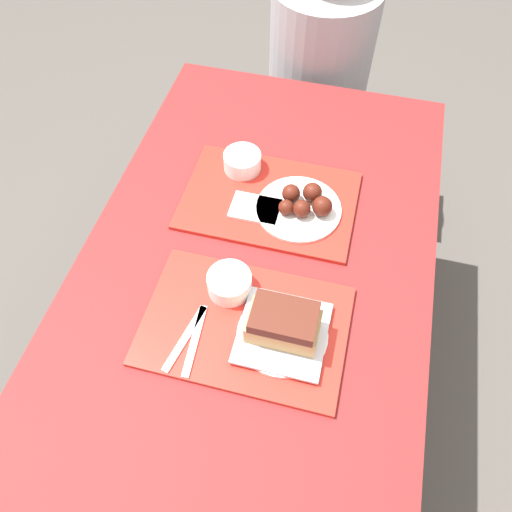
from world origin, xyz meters
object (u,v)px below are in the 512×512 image
object	(u,v)px
wings_plate_far	(303,204)
bowl_coleslaw_far	(242,161)
person_seated_across	(323,44)
tray_far	(269,200)
tray_near	(245,325)
brisket_sandwich_plate	(283,327)
bowl_coleslaw_near	(229,282)

from	to	relation	value
wings_plate_far	bowl_coleslaw_far	bearing A→B (deg)	150.87
bowl_coleslaw_far	wings_plate_far	size ratio (longest dim) A/B	0.46
person_seated_across	bowl_coleslaw_far	bearing A→B (deg)	-99.76
tray_far	bowl_coleslaw_far	size ratio (longest dim) A/B	4.43
tray_near	person_seated_across	size ratio (longest dim) A/B	0.67
tray_near	tray_far	world-z (taller)	same
tray_near	bowl_coleslaw_far	size ratio (longest dim) A/B	4.43
brisket_sandwich_plate	bowl_coleslaw_far	distance (m)	0.51
tray_near	bowl_coleslaw_near	xyz separation A→B (m)	(-0.06, 0.08, 0.03)
tray_far	wings_plate_far	world-z (taller)	wings_plate_far
bowl_coleslaw_near	bowl_coleslaw_far	world-z (taller)	same
tray_far	bowl_coleslaw_near	bearing A→B (deg)	-94.73
tray_far	bowl_coleslaw_near	size ratio (longest dim) A/B	4.43
wings_plate_far	tray_near	bearing A→B (deg)	-99.24
bowl_coleslaw_near	bowl_coleslaw_far	distance (m)	0.39
tray_far	person_seated_across	world-z (taller)	person_seated_across
tray_near	brisket_sandwich_plate	bearing A→B (deg)	-3.81
tray_far	wings_plate_far	distance (m)	0.10
tray_near	bowl_coleslaw_far	distance (m)	0.48
bowl_coleslaw_near	person_seated_across	distance (m)	1.04
brisket_sandwich_plate	person_seated_across	distance (m)	1.13
tray_far	tray_near	bearing A→B (deg)	-84.91
tray_near	tray_far	bearing A→B (deg)	95.09
tray_near	tray_far	distance (m)	0.37
tray_far	bowl_coleslaw_far	xyz separation A→B (m)	(-0.10, 0.09, 0.03)
tray_far	bowl_coleslaw_far	world-z (taller)	bowl_coleslaw_far
bowl_coleslaw_far	tray_far	bearing A→B (deg)	-43.07
bowl_coleslaw_near	wings_plate_far	world-z (taller)	wings_plate_far
bowl_coleslaw_near	tray_near	bearing A→B (deg)	-54.27
tray_near	brisket_sandwich_plate	xyz separation A→B (m)	(0.09, -0.01, 0.05)
bowl_coleslaw_near	tray_far	bearing A→B (deg)	85.27
brisket_sandwich_plate	tray_far	bearing A→B (deg)	107.60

